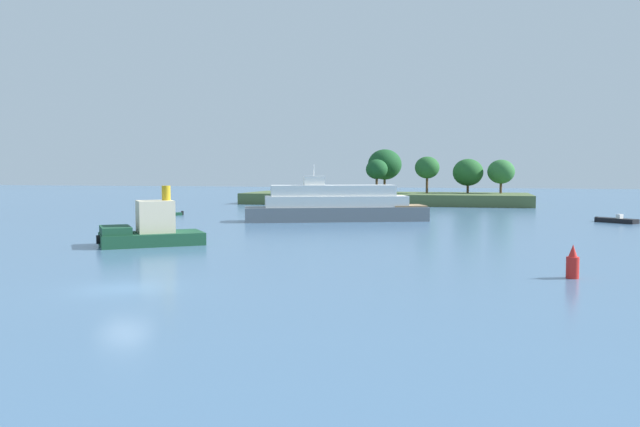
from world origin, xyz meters
TOP-DOWN VIEW (x-y plane):
  - ground_plane at (0.00, 0.00)m, footprint 400.00×400.00m
  - treeline_island at (3.53, 86.89)m, footprint 51.22×16.52m
  - tugboat at (-8.21, 17.52)m, footprint 8.91×8.10m
  - fishing_skiff at (-23.19, 48.48)m, footprint 4.35×3.87m
  - white_riverboat at (1.21, 45.11)m, footprint 22.00×11.72m
  - small_motorboat at (33.47, 50.35)m, footprint 4.46×4.24m
  - channel_buoy_red at (22.74, 8.74)m, footprint 0.70×0.70m
  - channel_buoy_green at (-13.71, 28.45)m, footprint 0.70×0.70m

SIDE VIEW (x-z plane):
  - ground_plane at x=0.00m, z-range 0.00..0.00m
  - fishing_skiff at x=-23.19m, z-range -0.22..0.65m
  - small_motorboat at x=33.47m, z-range -0.22..0.79m
  - channel_buoy_red at x=22.74m, z-range -0.14..1.76m
  - channel_buoy_green at x=-13.71m, z-range -0.14..1.76m
  - tugboat at x=-8.21m, z-range -1.19..3.61m
  - white_riverboat at x=1.21m, z-range -1.53..5.28m
  - treeline_island at x=3.53m, z-range -2.57..7.51m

